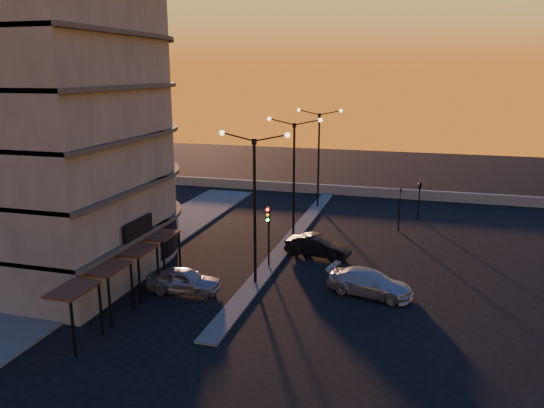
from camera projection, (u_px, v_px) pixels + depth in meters
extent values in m
plane|color=black|center=(255.00, 284.00, 33.11)|extent=(120.00, 120.00, 0.00)
cube|color=#4B4B49|center=(138.00, 248.00, 39.63)|extent=(5.00, 40.00, 0.12)
cube|color=#4B4B49|center=(293.00, 236.00, 42.42)|extent=(1.20, 36.00, 0.12)
cube|color=gray|center=(347.00, 190.00, 56.70)|extent=(44.00, 0.50, 1.00)
cylinder|color=#615C56|center=(65.00, 77.00, 35.67)|extent=(14.00, 14.00, 25.00)
cube|color=#615C56|center=(11.00, 78.00, 31.01)|extent=(14.00, 10.00, 25.00)
cylinder|color=black|center=(79.00, 232.00, 38.32)|extent=(14.16, 14.16, 2.40)
cube|color=black|center=(138.00, 229.00, 32.18)|extent=(0.15, 3.20, 1.20)
cylinder|color=black|center=(255.00, 214.00, 32.02)|extent=(0.18, 0.18, 9.00)
cube|color=black|center=(254.00, 142.00, 30.95)|extent=(0.25, 0.25, 0.35)
sphere|color=#FFE5B2|center=(222.00, 133.00, 31.37)|extent=(0.32, 0.32, 0.32)
sphere|color=#FFE5B2|center=(287.00, 135.00, 30.30)|extent=(0.32, 0.32, 0.32)
cylinder|color=black|center=(294.00, 182.00, 41.34)|extent=(0.18, 0.18, 9.00)
cube|color=black|center=(294.00, 125.00, 40.27)|extent=(0.25, 0.25, 0.35)
sphere|color=#FFE5B2|center=(269.00, 119.00, 40.70)|extent=(0.32, 0.32, 0.32)
sphere|color=#FFE5B2|center=(320.00, 120.00, 39.63)|extent=(0.32, 0.32, 0.32)
cylinder|color=black|center=(319.00, 162.00, 50.67)|extent=(0.18, 0.18, 9.00)
cube|color=black|center=(320.00, 115.00, 49.60)|extent=(0.25, 0.25, 0.35)
sphere|color=#FFE5B2|center=(299.00, 110.00, 50.02)|extent=(0.32, 0.32, 0.32)
sphere|color=#FFE5B2|center=(341.00, 111.00, 48.96)|extent=(0.32, 0.32, 0.32)
cylinder|color=black|center=(269.00, 245.00, 35.52)|extent=(0.12, 0.12, 3.20)
cube|color=black|center=(268.00, 214.00, 34.83)|extent=(0.28, 0.16, 1.00)
sphere|color=#FF0C05|center=(268.00, 210.00, 34.65)|extent=(0.20, 0.20, 0.20)
sphere|color=orange|center=(268.00, 215.00, 34.74)|extent=(0.20, 0.20, 0.20)
sphere|color=#0CFF26|center=(268.00, 220.00, 34.82)|extent=(0.20, 0.20, 0.20)
cylinder|color=black|center=(399.00, 215.00, 43.69)|extent=(0.12, 0.12, 2.80)
imported|color=black|center=(400.00, 193.00, 43.26)|extent=(0.13, 0.16, 0.80)
cylinder|color=black|center=(419.00, 205.00, 47.02)|extent=(0.12, 0.12, 2.80)
imported|color=black|center=(420.00, 185.00, 46.59)|extent=(0.42, 1.99, 0.80)
imported|color=#919298|center=(184.00, 280.00, 31.65)|extent=(4.57, 2.12, 1.51)
imported|color=black|center=(318.00, 246.00, 37.87)|extent=(4.80, 2.32, 1.52)
imported|color=#A5A6AC|center=(370.00, 283.00, 31.34)|extent=(5.43, 3.18, 1.48)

